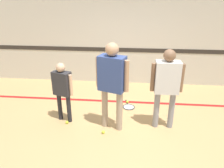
{
  "coord_description": "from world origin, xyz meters",
  "views": [
    {
      "loc": [
        0.25,
        -3.87,
        2.58
      ],
      "look_at": [
        -0.11,
        -0.07,
        0.97
      ],
      "focal_mm": 35.0,
      "sensor_mm": 36.0,
      "label": 1
    }
  ],
  "objects_px": {
    "person_instructor": "(112,78)",
    "tennis_ball_by_spare_racket": "(127,102)",
    "tennis_ball_near_instructor": "(103,132)",
    "tennis_ball_stray_left": "(67,122)",
    "racket_spare_on_floor": "(129,107)",
    "person_student_left": "(62,86)",
    "person_student_right": "(167,81)"
  },
  "relations": [
    {
      "from": "person_student_left",
      "to": "person_student_right",
      "type": "relative_size",
      "value": 0.8
    },
    {
      "from": "person_student_right",
      "to": "tennis_ball_stray_left",
      "type": "distance_m",
      "value": 2.23
    },
    {
      "from": "person_student_right",
      "to": "tennis_ball_stray_left",
      "type": "relative_size",
      "value": 24.8
    },
    {
      "from": "person_instructor",
      "to": "person_student_left",
      "type": "height_order",
      "value": "person_instructor"
    },
    {
      "from": "tennis_ball_stray_left",
      "to": "racket_spare_on_floor",
      "type": "bearing_deg",
      "value": 33.61
    },
    {
      "from": "person_student_right",
      "to": "tennis_ball_near_instructor",
      "type": "height_order",
      "value": "person_student_right"
    },
    {
      "from": "tennis_ball_by_spare_racket",
      "to": "tennis_ball_stray_left",
      "type": "bearing_deg",
      "value": -139.55
    },
    {
      "from": "tennis_ball_by_spare_racket",
      "to": "person_instructor",
      "type": "bearing_deg",
      "value": -104.34
    },
    {
      "from": "tennis_ball_by_spare_racket",
      "to": "tennis_ball_stray_left",
      "type": "height_order",
      "value": "same"
    },
    {
      "from": "person_student_right",
      "to": "tennis_ball_by_spare_racket",
      "type": "distance_m",
      "value": 1.58
    },
    {
      "from": "person_student_right",
      "to": "tennis_ball_by_spare_racket",
      "type": "height_order",
      "value": "person_student_right"
    },
    {
      "from": "racket_spare_on_floor",
      "to": "tennis_ball_by_spare_racket",
      "type": "relative_size",
      "value": 8.1
    },
    {
      "from": "person_instructor",
      "to": "person_student_right",
      "type": "distance_m",
      "value": 1.05
    },
    {
      "from": "tennis_ball_near_instructor",
      "to": "tennis_ball_stray_left",
      "type": "relative_size",
      "value": 1.0
    },
    {
      "from": "tennis_ball_by_spare_racket",
      "to": "tennis_ball_near_instructor",
      "type": "bearing_deg",
      "value": -107.95
    },
    {
      "from": "person_instructor",
      "to": "person_student_right",
      "type": "xyz_separation_m",
      "value": [
        1.04,
        0.13,
        -0.08
      ]
    },
    {
      "from": "person_instructor",
      "to": "tennis_ball_by_spare_racket",
      "type": "bearing_deg",
      "value": 94.99
    },
    {
      "from": "person_student_right",
      "to": "racket_spare_on_floor",
      "type": "bearing_deg",
      "value": -47.62
    },
    {
      "from": "racket_spare_on_floor",
      "to": "tennis_ball_by_spare_racket",
      "type": "bearing_deg",
      "value": -2.18
    },
    {
      "from": "racket_spare_on_floor",
      "to": "tennis_ball_near_instructor",
      "type": "relative_size",
      "value": 8.1
    },
    {
      "from": "person_instructor",
      "to": "racket_spare_on_floor",
      "type": "relative_size",
      "value": 3.3
    },
    {
      "from": "person_student_left",
      "to": "tennis_ball_near_instructor",
      "type": "height_order",
      "value": "person_student_left"
    },
    {
      "from": "person_instructor",
      "to": "tennis_ball_near_instructor",
      "type": "height_order",
      "value": "person_instructor"
    },
    {
      "from": "person_student_left",
      "to": "tennis_ball_near_instructor",
      "type": "relative_size",
      "value": 19.72
    },
    {
      "from": "racket_spare_on_floor",
      "to": "person_student_left",
      "type": "bearing_deg",
      "value": 105.34
    },
    {
      "from": "racket_spare_on_floor",
      "to": "person_student_right",
      "type": "bearing_deg",
      "value": -149.5
    },
    {
      "from": "tennis_ball_stray_left",
      "to": "person_student_left",
      "type": "bearing_deg",
      "value": 118.87
    },
    {
      "from": "racket_spare_on_floor",
      "to": "tennis_ball_near_instructor",
      "type": "xyz_separation_m",
      "value": [
        -0.47,
        -1.13,
        0.02
      ]
    },
    {
      "from": "tennis_ball_by_spare_racket",
      "to": "tennis_ball_stray_left",
      "type": "relative_size",
      "value": 1.0
    },
    {
      "from": "person_student_left",
      "to": "racket_spare_on_floor",
      "type": "height_order",
      "value": "person_student_left"
    },
    {
      "from": "person_student_left",
      "to": "tennis_ball_near_instructor",
      "type": "bearing_deg",
      "value": -5.43
    },
    {
      "from": "person_student_right",
      "to": "tennis_ball_near_instructor",
      "type": "distance_m",
      "value": 1.58
    }
  ]
}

